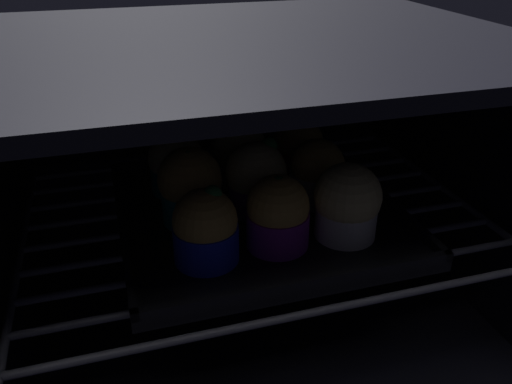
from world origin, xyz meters
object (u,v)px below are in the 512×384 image
baking_tray (256,213)px  muffin_row2_col1 (237,154)px  muffin_row0_col0 (206,229)px  muffin_row0_col1 (281,214)px  muffin_row1_col1 (258,179)px  muffin_row1_col2 (317,173)px  muffin_row2_col2 (298,149)px  muffin_row0_col2 (347,204)px  muffin_row1_col0 (190,187)px  muffin_row2_col0 (176,164)px

baking_tray → muffin_row2_col1: bearing=91.0°
muffin_row0_col0 → muffin_row0_col1: muffin_row0_col0 is taller
muffin_row1_col1 → muffin_row0_col1: bearing=-89.4°
baking_tray → muffin_row1_col2: bearing=1.6°
muffin_row0_col1 → muffin_row2_col1: bearing=91.8°
baking_tray → muffin_row2_col2: (8.34, 8.15, 4.07)cm
muffin_row0_col2 → muffin_row0_col0: bearing=-179.4°
muffin_row0_col1 → muffin_row1_col0: bearing=136.5°
muffin_row1_col1 → muffin_row2_col0: size_ratio=1.12×
muffin_row0_col1 → baking_tray: bearing=92.7°
muffin_row0_col1 → muffin_row1_col0: 11.32cm
muffin_row0_col2 → muffin_row1_col0: bearing=152.6°
muffin_row2_col0 → muffin_row2_col1: muffin_row2_col1 is taller
baking_tray → muffin_row1_col1: muffin_row1_col1 is taller
muffin_row2_col0 → muffin_row1_col0: bearing=-87.5°
muffin_row0_col0 → muffin_row2_col0: size_ratio=1.04×
muffin_row0_col0 → muffin_row2_col1: bearing=65.0°
muffin_row0_col1 → muffin_row1_col2: size_ratio=1.02×
baking_tray → muffin_row1_col1: bearing=8.1°
muffin_row0_col1 → muffin_row2_col0: bearing=118.4°
baking_tray → muffin_row0_col1: size_ratio=3.98×
muffin_row0_col0 → muffin_row2_col1: (7.68, 16.47, 0.28)cm
muffin_row1_col1 → muffin_row1_col2: (7.55, 0.17, -0.42)cm
muffin_row0_col0 → muffin_row2_col2: 23.18cm
muffin_row2_col2 → muffin_row0_col0: bearing=-134.2°
muffin_row1_col2 → muffin_row2_col1: muffin_row2_col1 is taller
muffin_row1_col2 → muffin_row2_col0: 17.76cm
muffin_row2_col1 → muffin_row0_col2: bearing=-64.1°
muffin_row2_col0 → muffin_row0_col2: bearing=-45.4°
muffin_row2_col1 → muffin_row0_col0: bearing=-115.0°
muffin_row2_col0 → muffin_row0_col1: bearing=-61.6°
muffin_row0_col1 → muffin_row1_col1: bearing=90.6°
muffin_row1_col1 → muffin_row1_col2: muffin_row1_col1 is taller
muffin_row1_col2 → muffin_row2_col1: bearing=135.7°
muffin_row1_col0 → muffin_row2_col0: muffin_row1_col0 is taller
muffin_row2_col2 → muffin_row0_col2: bearing=-92.0°
baking_tray → muffin_row0_col2: 12.22cm
muffin_row1_col1 → muffin_row2_col2: muffin_row1_col1 is taller
muffin_row0_col0 → muffin_row2_col2: bearing=45.8°
muffin_row0_col1 → muffin_row0_col2: size_ratio=0.96×
muffin_row0_col1 → muffin_row2_col0: 18.00cm
muffin_row0_col1 → muffin_row1_col2: bearing=47.6°
muffin_row0_col1 → muffin_row1_col1: 8.03cm
muffin_row0_col0 → muffin_row0_col2: muffin_row0_col2 is taller
muffin_row0_col2 → muffin_row2_col2: 16.47cm
muffin_row2_col0 → muffin_row2_col2: size_ratio=1.01×
muffin_row0_col2 → muffin_row2_col2: (0.57, 16.45, -0.39)cm
muffin_row0_col0 → muffin_row2_col2: size_ratio=1.05×
muffin_row0_col2 → muffin_row2_col1: same height
muffin_row2_col0 → muffin_row2_col2: bearing=1.0°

